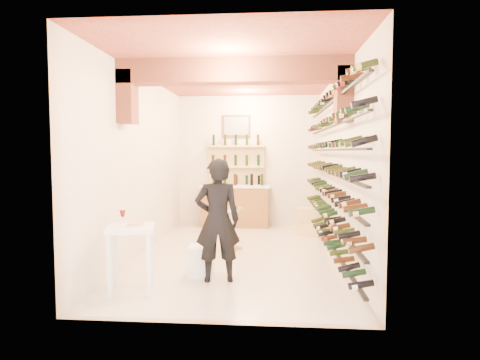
% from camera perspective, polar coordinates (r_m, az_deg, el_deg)
% --- Properties ---
extents(ground, '(6.00, 6.00, 0.00)m').
position_cam_1_polar(ground, '(7.41, -0.18, -10.24)').
color(ground, beige).
rests_on(ground, ground).
extents(room_shell, '(3.52, 6.02, 3.21)m').
position_cam_1_polar(room_shell, '(6.94, -0.36, 7.54)').
color(room_shell, silver).
rests_on(room_shell, ground).
extents(wine_rack, '(0.32, 5.70, 2.56)m').
position_cam_1_polar(wine_rack, '(7.23, 12.01, 1.73)').
color(wine_rack, black).
rests_on(wine_rack, ground).
extents(back_counter, '(1.70, 0.62, 1.29)m').
position_cam_1_polar(back_counter, '(9.93, -0.67, -3.47)').
color(back_counter, '#8F5D2C').
rests_on(back_counter, ground).
extents(back_shelving, '(1.40, 0.31, 2.73)m').
position_cam_1_polar(back_shelving, '(10.11, -0.55, 0.28)').
color(back_shelving, tan).
rests_on(back_shelving, ground).
extents(tasting_table, '(0.72, 0.72, 1.04)m').
position_cam_1_polar(tasting_table, '(5.53, -14.98, -7.81)').
color(tasting_table, white).
rests_on(tasting_table, ground).
extents(white_stool, '(0.37, 0.37, 0.44)m').
position_cam_1_polar(white_stool, '(6.11, -5.46, -11.20)').
color(white_stool, white).
rests_on(white_stool, ground).
extents(person, '(0.70, 0.52, 1.73)m').
position_cam_1_polar(person, '(5.73, -3.16, -5.64)').
color(person, black).
rests_on(person, ground).
extents(chrome_barstool, '(0.41, 0.41, 0.79)m').
position_cam_1_polar(chrome_barstool, '(7.58, -1.16, -6.35)').
color(chrome_barstool, silver).
rests_on(chrome_barstool, ground).
extents(crate_lower, '(0.60, 0.52, 0.30)m').
position_cam_1_polar(crate_lower, '(9.12, 9.60, -6.63)').
color(crate_lower, '#E2C07C').
rests_on(crate_lower, ground).
extents(crate_upper, '(0.52, 0.37, 0.30)m').
position_cam_1_polar(crate_upper, '(9.07, 9.62, -4.77)').
color(crate_upper, '#E2C07C').
rests_on(crate_upper, crate_lower).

